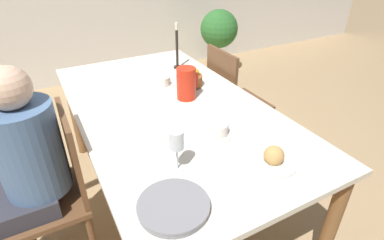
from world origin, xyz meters
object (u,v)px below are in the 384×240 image
chair_opposite (232,99)px  red_pitcher (186,83)px  fruit_bowl (190,79)px  potted_plant (219,33)px  person_seated (25,163)px  chair_person_side (55,190)px  teacup_across (163,82)px  teacup_near_person (219,131)px  bread_plate (273,158)px  serving_tray (174,206)px  wine_glass_water (176,142)px  candlestick_tall (177,51)px

chair_opposite → red_pitcher: size_ratio=4.58×
fruit_bowl → potted_plant: size_ratio=0.20×
red_pitcher → fruit_bowl: size_ratio=1.14×
red_pitcher → potted_plant: (1.43, 1.84, -0.29)m
chair_opposite → potted_plant: 1.78m
person_seated → red_pitcher: person_seated is taller
person_seated → potted_plant: person_seated is taller
chair_person_side → potted_plant: (2.28, 1.98, 0.08)m
person_seated → teacup_across: person_seated is taller
teacup_near_person → bread_plate: (0.09, -0.30, -0.00)m
fruit_bowl → serving_tray: bearing=-120.9°
chair_opposite → teacup_across: chair_opposite is taller
wine_glass_water → fruit_bowl: (0.45, 0.74, -0.09)m
chair_opposite → candlestick_tall: 0.60m
person_seated → bread_plate: person_seated is taller
teacup_across → serving_tray: size_ratio=0.57×
teacup_across → candlestick_tall: candlestick_tall is taller
chair_person_side → person_seated: (-0.09, -0.00, 0.21)m
bread_plate → candlestick_tall: size_ratio=0.62×
serving_tray → teacup_across: bearing=68.6°
chair_opposite → serving_tray: 1.51m
chair_opposite → person_seated: person_seated is taller
red_pitcher → wine_glass_water: red_pitcher is taller
person_seated → fruit_bowl: size_ratio=6.75×
red_pitcher → fruit_bowl: bearing=56.2°
red_pitcher → teacup_across: 0.25m
person_seated → serving_tray: (0.48, -0.64, 0.08)m
chair_person_side → potted_plant: chair_person_side is taller
person_seated → serving_tray: person_seated is taller
chair_opposite → fruit_bowl: bearing=-74.4°
serving_tray → bread_plate: bearing=3.8°
teacup_near_person → potted_plant: potted_plant is taller
teacup_near_person → candlestick_tall: 0.98m
person_seated → fruit_bowl: bearing=-74.1°
wine_glass_water → teacup_near_person: 0.35m
candlestick_tall → red_pitcher: bearing=-109.9°
chair_opposite → teacup_near_person: size_ratio=5.90×
wine_glass_water → red_pitcher: bearing=59.4°
serving_tray → potted_plant: (1.89, 2.62, -0.21)m
bread_plate → potted_plant: size_ratio=0.25×
person_seated → fruit_bowl: (1.04, 0.30, 0.11)m
red_pitcher → teacup_near_person: red_pitcher is taller
chair_person_side → teacup_across: size_ratio=5.90×
candlestick_tall → potted_plant: (1.26, 1.35, -0.33)m
serving_tray → potted_plant: potted_plant is taller
bread_plate → chair_person_side: bearing=145.3°
wine_glass_water → teacup_near_person: (0.30, 0.14, -0.12)m
chair_opposite → red_pitcher: (-0.57, -0.29, 0.37)m
teacup_near_person → fruit_bowl: bearing=75.5°
red_pitcher → bread_plate: red_pitcher is taller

